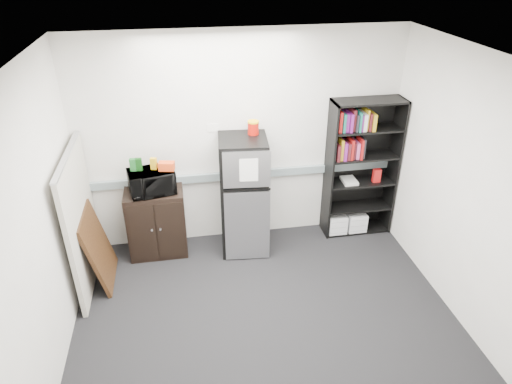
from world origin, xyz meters
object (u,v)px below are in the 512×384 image
(cabinet, at_px, (157,222))
(cubicle_partition, at_px, (81,221))
(bookshelf, at_px, (360,166))
(refrigerator, at_px, (244,196))
(microwave, at_px, (152,182))

(cabinet, bearing_deg, cubicle_partition, -151.55)
(bookshelf, relative_size, refrigerator, 1.22)
(cubicle_partition, bearing_deg, refrigerator, 10.36)
(cubicle_partition, xyz_separation_m, microwave, (0.78, 0.40, 0.21))
(refrigerator, bearing_deg, microwave, -178.36)
(cabinet, xyz_separation_m, refrigerator, (1.09, -0.08, 0.32))
(bookshelf, height_order, cubicle_partition, bookshelf)
(cabinet, xyz_separation_m, microwave, (0.00, -0.02, 0.58))
(cabinet, relative_size, microwave, 1.68)
(bookshelf, bearing_deg, cubicle_partition, -171.87)
(cabinet, height_order, microwave, microwave)
(cubicle_partition, distance_m, cabinet, 0.96)
(cubicle_partition, bearing_deg, cabinet, 28.45)
(microwave, bearing_deg, refrigerator, -15.13)
(cubicle_partition, xyz_separation_m, refrigerator, (1.86, 0.34, -0.05))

